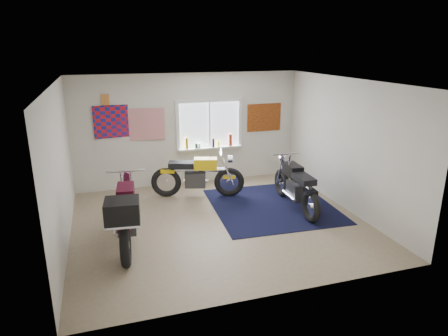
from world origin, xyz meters
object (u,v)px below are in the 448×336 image
object	(u,v)px
navy_rug	(272,206)
yellow_triumph	(197,177)
black_chrome_bike	(296,187)
maroon_tourer	(126,215)

from	to	relation	value
navy_rug	yellow_triumph	size ratio (longest dim) A/B	1.26
black_chrome_bike	maroon_tourer	distance (m)	3.60
yellow_triumph	maroon_tourer	xyz separation A→B (m)	(-1.71, -2.01, 0.13)
black_chrome_bike	maroon_tourer	bearing A→B (deg)	104.04
yellow_triumph	black_chrome_bike	size ratio (longest dim) A/B	0.98
maroon_tourer	yellow_triumph	bearing A→B (deg)	-34.08
navy_rug	yellow_triumph	world-z (taller)	yellow_triumph
yellow_triumph	maroon_tourer	distance (m)	2.64
navy_rug	maroon_tourer	world-z (taller)	maroon_tourer
navy_rug	black_chrome_bike	xyz separation A→B (m)	(0.42, -0.23, 0.47)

